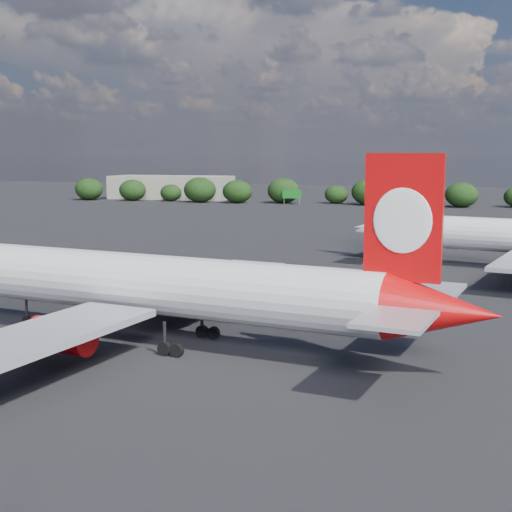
# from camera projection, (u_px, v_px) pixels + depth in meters

# --- Properties ---
(ground) EXTENTS (500.00, 500.00, 0.00)m
(ground) POSITION_uv_depth(u_px,v_px,m) (239.00, 260.00, 107.71)
(ground) COLOR black
(ground) RESTS_ON ground
(qantas_airliner) EXTENTS (49.30, 47.06, 16.11)m
(qantas_airliner) POSITION_uv_depth(u_px,v_px,m) (180.00, 289.00, 59.32)
(qantas_airliner) COLOR silver
(qantas_airliner) RESTS_ON ground
(terminal_building) EXTENTS (42.00, 16.00, 8.00)m
(terminal_building) POSITION_uv_depth(u_px,v_px,m) (171.00, 187.00, 250.21)
(terminal_building) COLOR gray
(terminal_building) RESTS_ON ground
(highway_sign) EXTENTS (6.00, 0.30, 4.50)m
(highway_sign) POSITION_uv_depth(u_px,v_px,m) (292.00, 194.00, 222.62)
(highway_sign) COLOR #14641B
(highway_sign) RESTS_ON ground
(billboard_yellow) EXTENTS (5.00, 0.30, 5.50)m
(billboard_yellow) POSITION_uv_depth(u_px,v_px,m) (391.00, 192.00, 220.27)
(billboard_yellow) COLOR orange
(billboard_yellow) RESTS_ON ground
(horizon_treeline) EXTENTS (207.09, 14.39, 8.39)m
(horizon_treeline) POSITION_uv_depth(u_px,v_px,m) (395.00, 193.00, 217.18)
(horizon_treeline) COLOR black
(horizon_treeline) RESTS_ON ground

